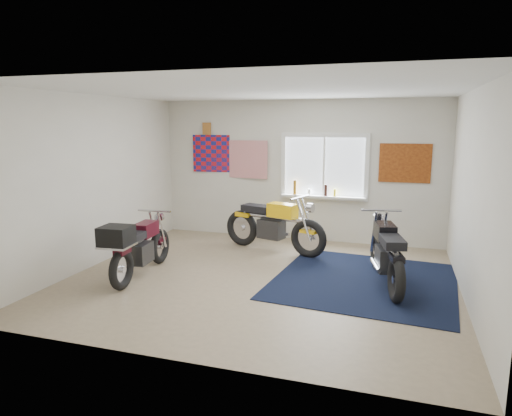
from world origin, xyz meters
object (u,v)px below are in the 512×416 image
(navy_rug, at_px, (364,281))
(maroon_tourer, at_px, (137,247))
(yellow_triumph, at_px, (273,226))
(black_chrome_bike, at_px, (386,255))

(navy_rug, distance_m, maroon_tourer, 3.35)
(navy_rug, relative_size, yellow_triumph, 1.29)
(navy_rug, relative_size, black_chrome_bike, 1.36)
(navy_rug, xyz_separation_m, black_chrome_bike, (0.29, -0.04, 0.43))
(navy_rug, height_order, yellow_triumph, yellow_triumph)
(maroon_tourer, bearing_deg, black_chrome_bike, -81.24)
(black_chrome_bike, bearing_deg, navy_rug, 68.92)
(black_chrome_bike, bearing_deg, yellow_triumph, 45.98)
(black_chrome_bike, distance_m, maroon_tourer, 3.59)
(navy_rug, height_order, black_chrome_bike, black_chrome_bike)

